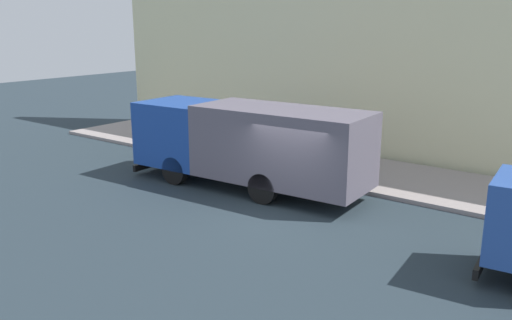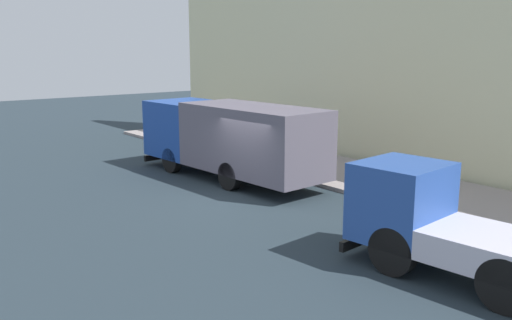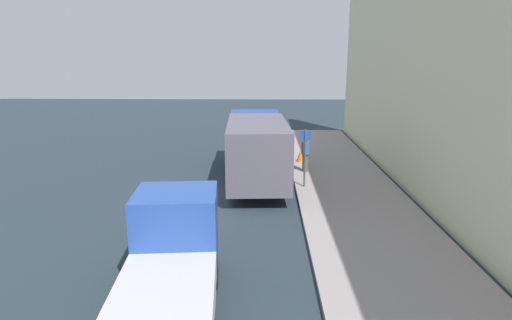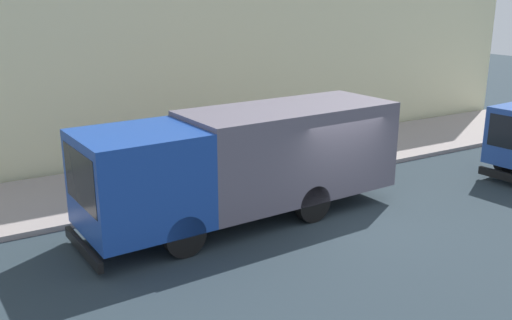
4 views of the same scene
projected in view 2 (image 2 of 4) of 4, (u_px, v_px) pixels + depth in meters
ground at (239, 197)px, 18.06m from camera, size 80.00×80.00×0.00m
sidewalk at (346, 173)px, 21.19m from camera, size 4.28×30.00×0.14m
building_facade at (395, 48)px, 21.85m from camera, size 0.50×30.00×9.65m
large_utility_truck at (230, 136)px, 20.35m from camera, size 2.83×8.57×2.82m
small_flatbed_truck at (450, 227)px, 11.65m from camera, size 2.41×5.79×2.30m
pedestrian_walking at (262, 142)px, 22.56m from camera, size 0.42×0.42×1.66m
traffic_cone_orange at (233, 149)px, 24.12m from camera, size 0.42×0.42×0.61m
street_sign_post at (298, 137)px, 20.45m from camera, size 0.44×0.08×2.42m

